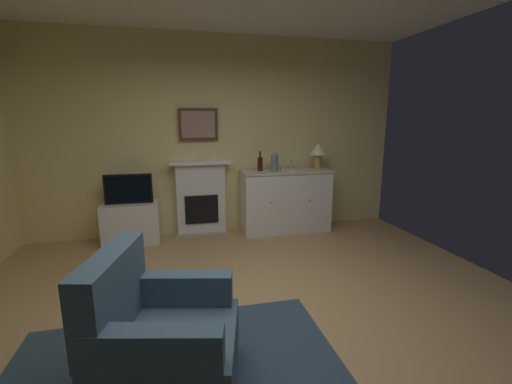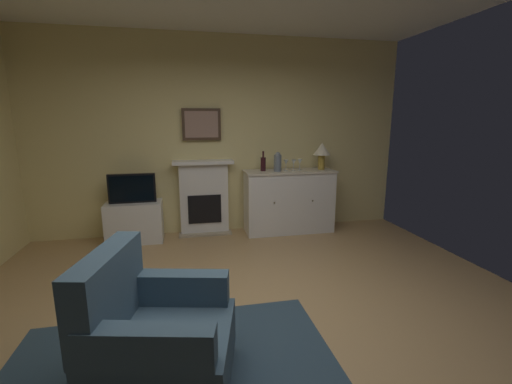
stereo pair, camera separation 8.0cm
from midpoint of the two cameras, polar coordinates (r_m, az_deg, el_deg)
The scene contains 15 objects.
ground_plane at distance 3.06m, azimuth 0.19°, elevation -22.48°, with size 5.53×5.40×0.10m, color tan.
wall_rear at distance 5.16m, azimuth -6.83°, elevation 9.12°, with size 5.53×0.06×2.86m, color #EAD68C.
area_rug at distance 2.64m, azimuth -14.09°, elevation -27.65°, with size 2.28×1.51×0.02m, color #2D4251.
fireplace_unit at distance 5.13m, azimuth -9.58°, elevation -0.93°, with size 0.87×0.30×1.10m.
framed_picture at distance 5.05m, azimuth -10.04°, elevation 11.00°, with size 0.55×0.04×0.45m.
sideboard_cabinet at distance 5.21m, azimuth 4.53°, elevation -1.49°, with size 1.34×0.49×0.94m.
table_lamp at distance 5.26m, azimuth 9.88°, elevation 6.77°, with size 0.26×0.26×0.40m.
wine_bottle at distance 5.02m, azimuth 0.24°, elevation 4.73°, with size 0.08×0.08×0.29m.
wine_glass_left at distance 5.05m, azimuth 4.04°, elevation 4.91°, with size 0.07×0.07×0.16m.
wine_glass_center at distance 5.06m, azimuth 5.32°, elevation 4.90°, with size 0.07×0.07×0.16m.
wine_glass_right at distance 5.14m, azimuth 6.31°, elevation 4.99°, with size 0.07×0.07×0.16m.
vase_decorative at distance 4.99m, azimuth 2.65°, elevation 5.05°, with size 0.11×0.11×0.28m.
tv_cabinet at distance 5.07m, azimuth -20.43°, elevation -4.80°, with size 0.75×0.42×0.56m.
tv_set at distance 4.94m, azimuth -20.86°, elevation 0.47°, with size 0.62×0.07×0.40m.
armchair at distance 2.36m, azimuth -16.78°, elevation -21.95°, with size 0.96×0.92×0.92m.
Camera 1 is at (-0.63, -2.44, 1.68)m, focal length 24.08 mm.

